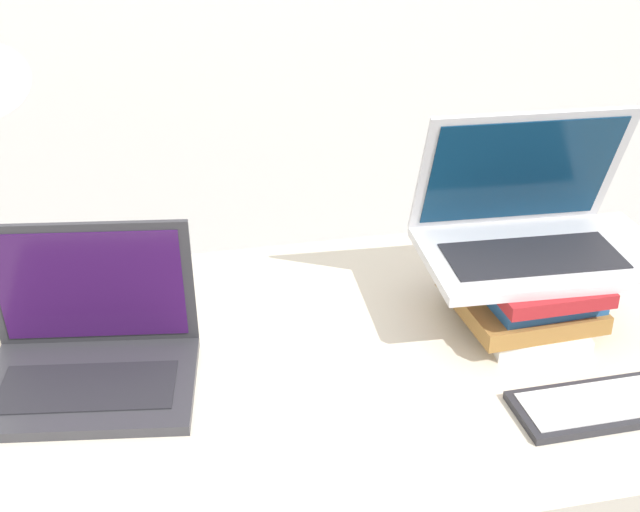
{
  "coord_description": "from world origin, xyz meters",
  "views": [
    {
      "loc": [
        -0.28,
        -0.76,
        1.55
      ],
      "look_at": [
        -0.02,
        0.4,
        0.93
      ],
      "focal_mm": 50.0,
      "sensor_mm": 36.0,
      "label": 1
    }
  ],
  "objects_px": {
    "book_stack": "(523,290)",
    "wireless_keyboard": "(611,404)",
    "laptop_left": "(90,352)",
    "laptop_on_books": "(526,227)"
  },
  "relations": [
    {
      "from": "book_stack",
      "to": "wireless_keyboard",
      "type": "bearing_deg",
      "value": -83.83
    },
    {
      "from": "laptop_on_books",
      "to": "book_stack",
      "type": "bearing_deg",
      "value": -101.64
    },
    {
      "from": "laptop_on_books",
      "to": "laptop_left",
      "type": "bearing_deg",
      "value": -175.98
    },
    {
      "from": "laptop_left",
      "to": "book_stack",
      "type": "height_order",
      "value": "laptop_left"
    },
    {
      "from": "laptop_left",
      "to": "laptop_on_books",
      "type": "bearing_deg",
      "value": 4.02
    },
    {
      "from": "wireless_keyboard",
      "to": "laptop_left",
      "type": "bearing_deg",
      "value": 162.27
    },
    {
      "from": "laptop_left",
      "to": "wireless_keyboard",
      "type": "xyz_separation_m",
      "value": [
        0.74,
        -0.24,
        -0.04
      ]
    },
    {
      "from": "book_stack",
      "to": "wireless_keyboard",
      "type": "relative_size",
      "value": 0.98
    },
    {
      "from": "laptop_left",
      "to": "book_stack",
      "type": "distance_m",
      "value": 0.71
    },
    {
      "from": "book_stack",
      "to": "laptop_on_books",
      "type": "height_order",
      "value": "laptop_on_books"
    }
  ]
}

